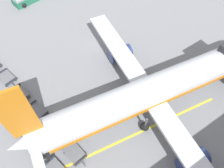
# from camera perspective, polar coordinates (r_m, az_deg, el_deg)

# --- Properties ---
(ground_plane) EXTENTS (500.00, 500.00, 0.00)m
(ground_plane) POSITION_cam_1_polar(r_m,az_deg,el_deg) (36.76, -3.16, 10.71)
(ground_plane) COLOR gray
(airplane) EXTENTS (32.93, 35.87, 12.36)m
(airplane) POSITION_cam_1_polar(r_m,az_deg,el_deg) (27.16, 11.22, -1.42)
(airplane) COLOR silver
(airplane) RESTS_ON ground_plane
(baggage_dolly_row_near_col_c) EXTENTS (3.46, 2.20, 0.92)m
(baggage_dolly_row_near_col_c) POSITION_cam_1_polar(r_m,az_deg,el_deg) (32.18, -26.90, -5.21)
(baggage_dolly_row_near_col_c) COLOR slate
(baggage_dolly_row_near_col_c) RESTS_ON ground_plane
(baggage_dolly_row_near_col_d) EXTENTS (3.47, 2.36, 0.92)m
(baggage_dolly_row_near_col_d) POSITION_cam_1_polar(r_m,az_deg,el_deg) (29.91, -23.47, -9.82)
(baggage_dolly_row_near_col_d) COLOR slate
(baggage_dolly_row_near_col_d) RESTS_ON ground_plane
(baggage_dolly_row_near_col_e) EXTENTS (3.47, 2.26, 0.92)m
(baggage_dolly_row_near_col_e) POSITION_cam_1_polar(r_m,az_deg,el_deg) (27.94, -19.20, -15.18)
(baggage_dolly_row_near_col_e) COLOR slate
(baggage_dolly_row_near_col_e) RESTS_ON ground_plane
(baggage_dolly_row_mid_a_col_b) EXTENTS (3.47, 2.30, 0.92)m
(baggage_dolly_row_mid_a_col_b) POSITION_cam_1_polar(r_m,az_deg,el_deg) (34.75, -25.80, 1.47)
(baggage_dolly_row_mid_a_col_b) COLOR slate
(baggage_dolly_row_mid_a_col_b) RESTS_ON ground_plane
(baggage_dolly_row_mid_a_col_c) EXTENTS (3.45, 2.12, 0.92)m
(baggage_dolly_row_mid_a_col_c) POSITION_cam_1_polar(r_m,az_deg,el_deg) (32.24, -22.90, -2.45)
(baggage_dolly_row_mid_a_col_c) COLOR slate
(baggage_dolly_row_mid_a_col_c) RESTS_ON ground_plane
(baggage_dolly_row_mid_a_col_d) EXTENTS (3.47, 2.33, 0.92)m
(baggage_dolly_row_mid_a_col_d) POSITION_cam_1_polar(r_m,az_deg,el_deg) (29.97, -18.95, -6.74)
(baggage_dolly_row_mid_a_col_d) COLOR slate
(baggage_dolly_row_mid_a_col_d) RESTS_ON ground_plane
(baggage_dolly_row_mid_a_col_e) EXTENTS (3.46, 2.14, 0.92)m
(baggage_dolly_row_mid_a_col_e) POSITION_cam_1_polar(r_m,az_deg,el_deg) (28.07, -14.47, -11.69)
(baggage_dolly_row_mid_a_col_e) COLOR slate
(baggage_dolly_row_mid_a_col_e) RESTS_ON ground_plane
(baggage_dolly_row_mid_a_col_f) EXTENTS (3.46, 2.12, 0.92)m
(baggage_dolly_row_mid_a_col_f) POSITION_cam_1_polar(r_m,az_deg,el_deg) (26.61, -9.76, -17.32)
(baggage_dolly_row_mid_a_col_f) COLOR slate
(baggage_dolly_row_mid_a_col_f) RESTS_ON ground_plane
(stand_guidance_stripe) EXTENTS (4.49, 29.84, 0.01)m
(stand_guidance_stripe) POSITION_cam_1_polar(r_m,az_deg,el_deg) (27.07, 0.21, -15.59)
(stand_guidance_stripe) COLOR yellow
(stand_guidance_stripe) RESTS_ON ground_plane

